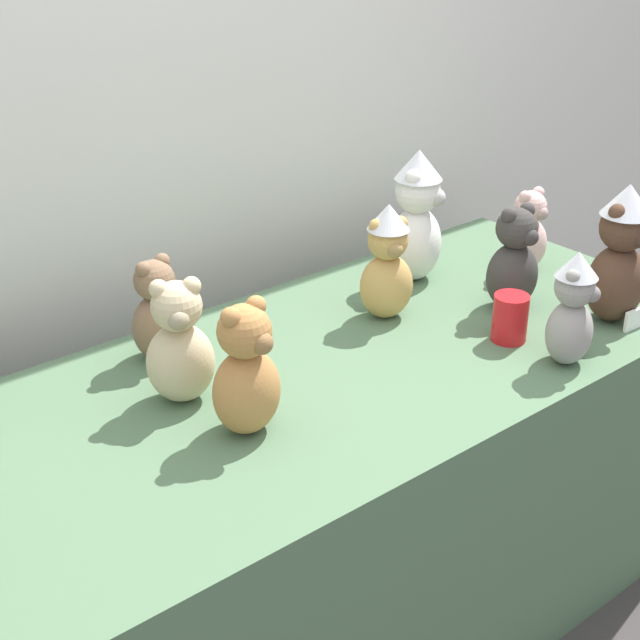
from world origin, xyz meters
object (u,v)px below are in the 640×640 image
at_px(teddy_bear_charcoal, 514,261).
at_px(teddy_bear_caramel, 246,373).
at_px(teddy_bear_mocha, 157,312).
at_px(teddy_bear_sand, 179,345).
at_px(teddy_bear_honey, 387,263).
at_px(party_cup_red, 510,318).
at_px(teddy_bear_blush, 528,233).
at_px(teddy_bear_cocoa, 621,256).
at_px(display_table, 320,509).
at_px(teddy_bear_snow, 417,217).
at_px(teddy_bear_ash, 572,310).

distance_m(teddy_bear_charcoal, teddy_bear_caramel, 0.81).
bearing_deg(teddy_bear_mocha, teddy_bear_charcoal, -37.42).
bearing_deg(teddy_bear_sand, teddy_bear_caramel, -51.73).
bearing_deg(teddy_bear_honey, party_cup_red, -43.10).
relative_size(teddy_bear_sand, teddy_bear_blush, 1.20).
bearing_deg(teddy_bear_cocoa, teddy_bear_mocha, 151.13).
xyz_separation_m(teddy_bear_sand, teddy_bear_caramel, (0.04, -0.18, 0.00)).
relative_size(teddy_bear_charcoal, party_cup_red, 2.37).
relative_size(display_table, teddy_bear_caramel, 7.10).
xyz_separation_m(teddy_bear_sand, teddy_bear_blush, (1.05, -0.01, -0.02)).
bearing_deg(teddy_bear_snow, teddy_bear_charcoal, -104.54).
height_order(teddy_bear_ash, teddy_bear_caramel, teddy_bear_caramel).
relative_size(display_table, party_cup_red, 17.63).
distance_m(teddy_bear_honey, teddy_bear_charcoal, 0.31).
bearing_deg(display_table, teddy_bear_mocha, 130.84).
relative_size(display_table, teddy_bear_sand, 7.24).
distance_m(teddy_bear_sand, party_cup_red, 0.75).
height_order(teddy_bear_snow, teddy_bear_cocoa, teddy_bear_snow).
bearing_deg(teddy_bear_honey, display_table, -140.34).
distance_m(teddy_bear_charcoal, teddy_bear_sand, 0.85).
height_order(display_table, teddy_bear_blush, teddy_bear_blush).
height_order(display_table, teddy_bear_cocoa, teddy_bear_cocoa).
distance_m(display_table, teddy_bear_sand, 0.58).
height_order(teddy_bear_sand, teddy_bear_snow, teddy_bear_snow).
bearing_deg(teddy_bear_sand, teddy_bear_honey, 28.40).
bearing_deg(party_cup_red, display_table, 158.59).
bearing_deg(display_table, teddy_bear_blush, 5.38).
relative_size(teddy_bear_snow, teddy_bear_mocha, 1.45).
xyz_separation_m(teddy_bear_honey, teddy_bear_ash, (0.15, -0.41, -0.01)).
xyz_separation_m(display_table, teddy_bear_mocha, (-0.23, 0.27, 0.48)).
xyz_separation_m(teddy_bear_charcoal, teddy_bear_mocha, (-0.79, 0.32, -0.01)).
height_order(teddy_bear_sand, teddy_bear_cocoa, teddy_bear_cocoa).
height_order(display_table, teddy_bear_honey, teddy_bear_honey).
height_order(teddy_bear_ash, teddy_bear_snow, teddy_bear_snow).
bearing_deg(teddy_bear_snow, teddy_bear_caramel, 175.93).
bearing_deg(teddy_bear_blush, teddy_bear_sand, 179.14).
height_order(teddy_bear_caramel, teddy_bear_cocoa, teddy_bear_cocoa).
bearing_deg(teddy_bear_mocha, teddy_bear_snow, -19.10).
height_order(teddy_bear_snow, party_cup_red, teddy_bear_snow).
bearing_deg(teddy_bear_blush, teddy_bear_caramel, -171.01).
distance_m(display_table, teddy_bear_blush, 0.90).
bearing_deg(teddy_bear_blush, teddy_bear_snow, 151.16).
xyz_separation_m(teddy_bear_honey, teddy_bear_sand, (-0.58, -0.02, -0.01)).
bearing_deg(teddy_bear_mocha, teddy_bear_blush, -26.29).
distance_m(teddy_bear_ash, teddy_bear_mocha, 0.89).
bearing_deg(teddy_bear_honey, teddy_bear_ash, -49.90).
xyz_separation_m(teddy_bear_cocoa, teddy_bear_blush, (0.08, 0.32, -0.06)).
distance_m(teddy_bear_sand, teddy_bear_blush, 1.05).
relative_size(teddy_bear_cocoa, teddy_bear_mocha, 1.42).
bearing_deg(teddy_bear_cocoa, teddy_bear_blush, 77.64).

